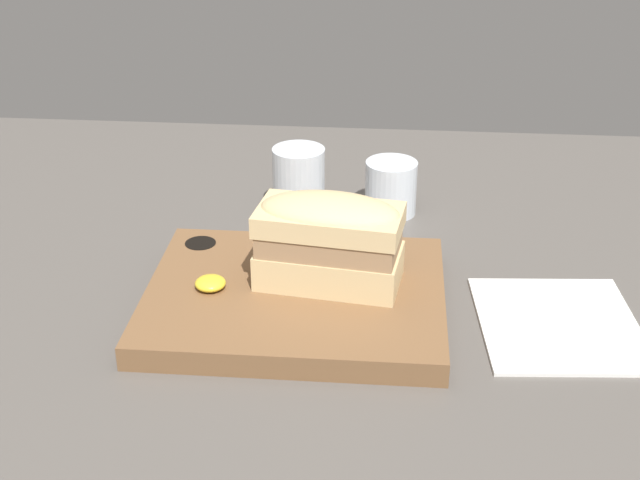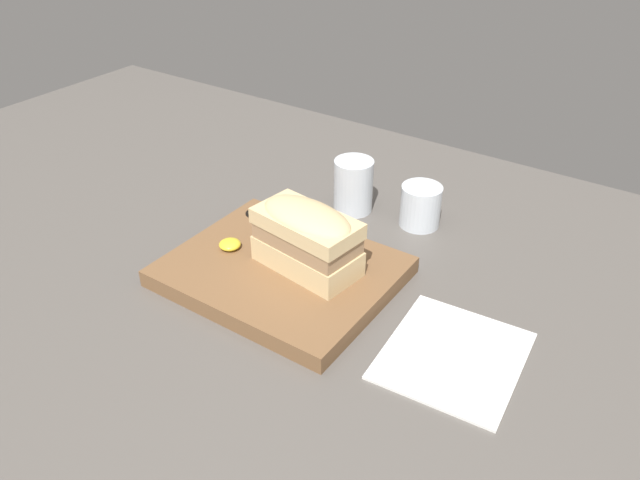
# 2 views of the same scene
# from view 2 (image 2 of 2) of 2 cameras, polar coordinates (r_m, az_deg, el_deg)

# --- Properties ---
(dining_table) EXTENTS (1.89, 1.14, 0.02)m
(dining_table) POSITION_cam_2_polar(r_m,az_deg,el_deg) (0.91, -4.32, -4.14)
(dining_table) COLOR #56514C
(dining_table) RESTS_ON ground
(serving_board) EXTENTS (0.31, 0.25, 0.03)m
(serving_board) POSITION_cam_2_polar(r_m,az_deg,el_deg) (0.90, -3.57, -2.86)
(serving_board) COLOR brown
(serving_board) RESTS_ON dining_table
(sandwich) EXTENTS (0.16, 0.10, 0.10)m
(sandwich) POSITION_cam_2_polar(r_m,az_deg,el_deg) (0.86, -1.21, 0.44)
(sandwich) COLOR #DBBC84
(sandwich) RESTS_ON serving_board
(mustard_dollop) EXTENTS (0.03, 0.03, 0.01)m
(mustard_dollop) POSITION_cam_2_polar(r_m,az_deg,el_deg) (0.93, -8.15, -0.33)
(mustard_dollop) COLOR yellow
(mustard_dollop) RESTS_ON serving_board
(water_glass) EXTENTS (0.07, 0.07, 0.09)m
(water_glass) POSITION_cam_2_polar(r_m,az_deg,el_deg) (1.05, 3.06, 4.70)
(water_glass) COLOR silver
(water_glass) RESTS_ON dining_table
(wine_glass) EXTENTS (0.07, 0.07, 0.07)m
(wine_glass) POSITION_cam_2_polar(r_m,az_deg,el_deg) (1.03, 9.17, 2.98)
(wine_glass) COLOR silver
(wine_glass) RESTS_ON dining_table
(napkin) EXTENTS (0.17, 0.19, 0.00)m
(napkin) POSITION_cam_2_polar(r_m,az_deg,el_deg) (0.80, 12.22, -10.09)
(napkin) COLOR white
(napkin) RESTS_ON dining_table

